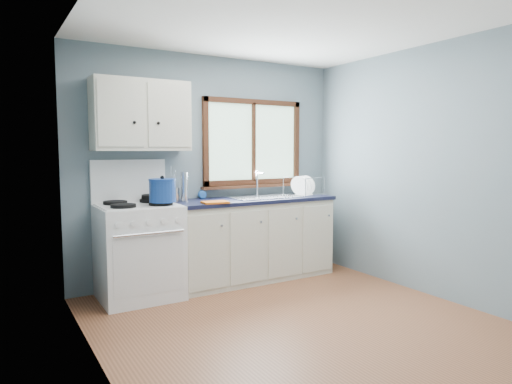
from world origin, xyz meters
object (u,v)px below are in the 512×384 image
gas_range (139,249)px  skillet (153,197)px  dish_rack (304,190)px  base_cabinets (252,243)px  utensil_crock (174,194)px  sink (266,202)px  stockpot (162,190)px  thermos (184,187)px

gas_range → skillet: gas_range is taller
gas_range → dish_rack: (2.01, 0.01, 0.49)m
skillet → base_cabinets: bearing=-6.7°
gas_range → utensil_crock: 0.68m
skillet → utensil_crock: size_ratio=0.91×
sink → stockpot: bearing=-171.5°
gas_range → stockpot: (0.19, -0.17, 0.58)m
utensil_crock → stockpot: bearing=-125.8°
sink → gas_range: bearing=-179.3°
gas_range → dish_rack: 2.07m
gas_range → skillet: 0.55m
stockpot → dish_rack: 1.83m
gas_range → dish_rack: gas_range is taller
dish_rack → skillet: bearing=155.8°
stockpot → dish_rack: bearing=5.8°
sink → dish_rack: 0.54m
stockpot → thermos: (0.33, 0.28, -0.00)m
gas_range → base_cabinets: 1.31m
skillet → dish_rack: dish_rack is taller
sink → thermos: bearing=175.1°
gas_range → thermos: 0.79m
skillet → utensil_crock: 0.23m
thermos → dish_rack: size_ratio=0.58×
skillet → stockpot: size_ratio=1.08×
thermos → dish_rack: bearing=-3.5°
gas_range → stockpot: size_ratio=4.36×
gas_range → dish_rack: size_ratio=2.57×
skillet → gas_range: bearing=-144.2°
dish_rack → thermos: bearing=156.5°
gas_range → sink: (1.49, 0.02, 0.37)m
gas_range → sink: bearing=0.7°
gas_range → utensil_crock: bearing=20.2°
base_cabinets → sink: (0.18, -0.00, 0.45)m
base_cabinets → dish_rack: 0.91m
utensil_crock → thermos: size_ratio=1.21×
base_cabinets → utensil_crock: size_ratio=5.00×
utensil_crock → dish_rack: (1.58, -0.15, -0.02)m
base_cabinets → sink: bearing=-0.1°
skillet → thermos: (0.32, -0.04, 0.09)m
base_cabinets → dish_rack: dish_rack is taller
base_cabinets → thermos: thermos is taller
gas_range → base_cabinets: size_ratio=0.74×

